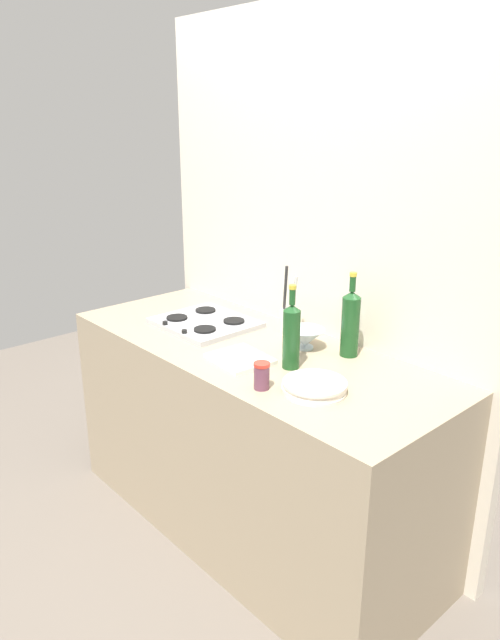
{
  "coord_description": "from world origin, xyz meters",
  "views": [
    {
      "loc": [
        1.73,
        -1.55,
        1.82
      ],
      "look_at": [
        0.0,
        0.0,
        1.02
      ],
      "focal_mm": 33.08,
      "sensor_mm": 36.0,
      "label": 1
    }
  ],
  "objects": [
    {
      "name": "ground_plane",
      "position": [
        0.0,
        0.0,
        0.0
      ],
      "size": [
        6.0,
        6.0,
        0.0
      ],
      "primitive_type": "plane",
      "color": "#6B6056",
      "rests_on": "ground"
    },
    {
      "name": "counter_block",
      "position": [
        0.0,
        0.0,
        0.45
      ],
      "size": [
        1.8,
        0.7,
        0.9
      ],
      "primitive_type": "cube",
      "color": "tan",
      "rests_on": "ground"
    },
    {
      "name": "backsplash_panel",
      "position": [
        0.0,
        0.38,
        1.14
      ],
      "size": [
        1.9,
        0.06,
        2.29
      ],
      "primitive_type": "cube",
      "color": "beige",
      "rests_on": "ground"
    },
    {
      "name": "stovetop_hob",
      "position": [
        -0.34,
        0.03,
        0.91
      ],
      "size": [
        0.43,
        0.38,
        0.04
      ],
      "color": "#B2B2B7",
      "rests_on": "counter_block"
    },
    {
      "name": "plate_stack",
      "position": [
        0.47,
        -0.12,
        0.92
      ],
      "size": [
        0.23,
        0.24,
        0.04
      ],
      "color": "silver",
      "rests_on": "counter_block"
    },
    {
      "name": "wine_bottle_leftmost",
      "position": [
        0.34,
        0.24,
        1.04
      ],
      "size": [
        0.07,
        0.07,
        0.35
      ],
      "color": "#19471E",
      "rests_on": "counter_block"
    },
    {
      "name": "wine_bottle_mid_left",
      "position": [
        0.27,
        -0.03,
        1.03
      ],
      "size": [
        0.07,
        0.07,
        0.33
      ],
      "color": "#19471E",
      "rests_on": "counter_block"
    },
    {
      "name": "mixing_bowl",
      "position": [
        0.17,
        0.16,
        0.95
      ],
      "size": [
        0.16,
        0.16,
        0.09
      ],
      "color": "silver",
      "rests_on": "counter_block"
    },
    {
      "name": "utensil_crock",
      "position": [
        0.0,
        0.24,
        0.97
      ],
      "size": [
        0.09,
        0.09,
        0.32
      ],
      "color": "silver",
      "rests_on": "counter_block"
    },
    {
      "name": "condiment_jar_front",
      "position": [
        0.33,
        -0.24,
        0.95
      ],
      "size": [
        0.06,
        0.06,
        0.1
      ],
      "color": "#66384C",
      "rests_on": "counter_block"
    },
    {
      "name": "cutting_board",
      "position": [
        0.09,
        -0.13,
        0.91
      ],
      "size": [
        0.25,
        0.22,
        0.02
      ],
      "primitive_type": "cube",
      "rotation": [
        0.0,
        0.0,
        -0.1
      ],
      "color": "silver",
      "rests_on": "counter_block"
    }
  ]
}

